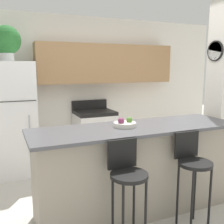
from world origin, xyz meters
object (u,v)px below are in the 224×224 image
object	(u,v)px
refrigerator	(11,119)
fruit_bowl	(125,124)
stove_range	(95,136)
potted_plant_on_fridge	(6,41)
bar_stool_left	(127,177)
bar_stool_right	(193,165)

from	to	relation	value
refrigerator	fruit_bowl	xyz separation A→B (m)	(1.12, -1.67, 0.17)
stove_range	fruit_bowl	bearing A→B (deg)	-98.11
refrigerator	stove_range	distance (m)	1.43
stove_range	potted_plant_on_fridge	size ratio (longest dim) A/B	2.07
bar_stool_left	bar_stool_right	size ratio (longest dim) A/B	1.00
stove_range	fruit_bowl	size ratio (longest dim) A/B	4.26
refrigerator	potted_plant_on_fridge	distance (m)	1.16
bar_stool_left	bar_stool_right	xyz separation A→B (m)	(0.75, 0.00, 0.00)
refrigerator	bar_stool_right	world-z (taller)	refrigerator
potted_plant_on_fridge	refrigerator	bearing A→B (deg)	-61.04
bar_stool_right	potted_plant_on_fridge	xyz separation A→B (m)	(-1.64, 2.21, 1.37)
stove_range	fruit_bowl	xyz separation A→B (m)	(-0.24, -1.71, 0.58)
bar_stool_left	potted_plant_on_fridge	distance (m)	2.74
refrigerator	bar_stool_left	xyz separation A→B (m)	(0.89, -2.21, -0.20)
refrigerator	fruit_bowl	bearing A→B (deg)	-56.04
refrigerator	fruit_bowl	distance (m)	2.02
potted_plant_on_fridge	fruit_bowl	distance (m)	2.24
bar_stool_left	potted_plant_on_fridge	size ratio (longest dim) A/B	1.93
bar_stool_left	potted_plant_on_fridge	xyz separation A→B (m)	(-0.89, 2.21, 1.37)
bar_stool_left	fruit_bowl	size ratio (longest dim) A/B	3.98
bar_stool_right	fruit_bowl	bearing A→B (deg)	133.56
potted_plant_on_fridge	stove_range	bearing A→B (deg)	1.95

